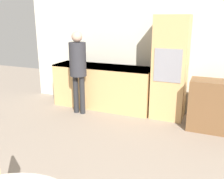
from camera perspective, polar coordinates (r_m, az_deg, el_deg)
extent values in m
cube|color=beige|center=(5.18, 10.75, 9.32)|extent=(6.03, 0.05, 2.60)
cube|color=tan|center=(5.36, -2.14, 0.63)|extent=(2.12, 0.60, 0.92)
cube|color=black|center=(5.26, -2.19, 5.28)|extent=(2.12, 0.60, 0.03)
cube|color=tan|center=(4.85, 13.16, 4.79)|extent=(0.61, 0.58, 1.94)
cube|color=gray|center=(4.55, 12.60, 5.34)|extent=(0.49, 0.01, 0.60)
cube|color=brown|center=(4.59, 23.29, -3.63)|extent=(0.99, 0.45, 0.88)
cylinder|color=#262628|center=(5.12, -8.25, -1.06)|extent=(0.10, 0.10, 0.78)
cylinder|color=#262628|center=(5.05, -6.81, -1.25)|extent=(0.10, 0.10, 0.78)
cylinder|color=#2D2D33|center=(4.92, -7.84, 6.86)|extent=(0.33, 0.33, 0.65)
sphere|color=tan|center=(4.87, -8.03, 11.84)|extent=(0.21, 0.21, 0.21)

